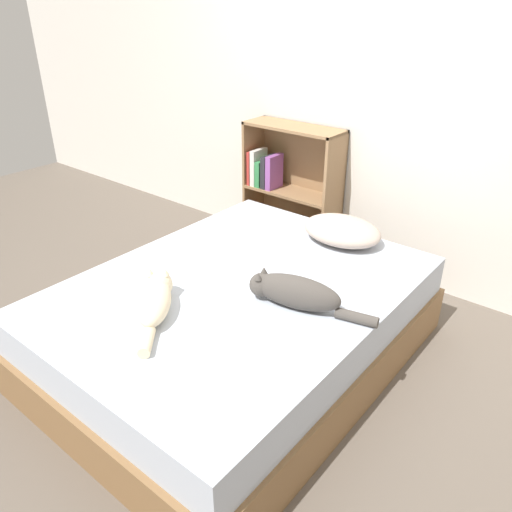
{
  "coord_description": "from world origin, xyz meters",
  "views": [
    {
      "loc": [
        1.43,
        -1.61,
        1.74
      ],
      "look_at": [
        0.0,
        0.14,
        0.56
      ],
      "focal_mm": 35.0,
      "sensor_mm": 36.0,
      "label": 1
    }
  ],
  "objects": [
    {
      "name": "wall_back",
      "position": [
        0.0,
        1.38,
        1.25
      ],
      "size": [
        8.0,
        0.06,
        2.5
      ],
      "color": "silver",
      "rests_on": "ground_plane"
    },
    {
      "name": "bed",
      "position": [
        0.0,
        0.0,
        0.23
      ],
      "size": [
        1.46,
        1.92,
        0.46
      ],
      "color": "brown",
      "rests_on": "ground_plane"
    },
    {
      "name": "ground_plane",
      "position": [
        0.0,
        0.0,
        0.0
      ],
      "size": [
        8.0,
        8.0,
        0.0
      ],
      "primitive_type": "plane",
      "color": "brown"
    },
    {
      "name": "bookshelf",
      "position": [
        -0.57,
        1.24,
        0.5
      ],
      "size": [
        0.72,
        0.26,
        0.95
      ],
      "color": "#8E6B47",
      "rests_on": "ground_plane"
    },
    {
      "name": "cat_dark",
      "position": [
        0.33,
        0.01,
        0.53
      ],
      "size": [
        0.61,
        0.23,
        0.16
      ],
      "rotation": [
        0.0,
        0.0,
        3.37
      ],
      "color": "#47423D",
      "rests_on": "bed"
    },
    {
      "name": "cat_light",
      "position": [
        -0.13,
        -0.42,
        0.52
      ],
      "size": [
        0.4,
        0.44,
        0.15
      ],
      "rotation": [
        0.0,
        0.0,
        2.29
      ],
      "color": "beige",
      "rests_on": "bed"
    },
    {
      "name": "pillow",
      "position": [
        0.15,
        0.75,
        0.53
      ],
      "size": [
        0.47,
        0.35,
        0.14
      ],
      "color": "#B29E8E",
      "rests_on": "bed"
    }
  ]
}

